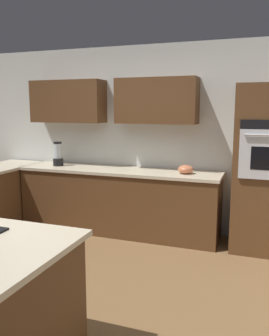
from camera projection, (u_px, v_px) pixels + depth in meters
name	position (u px, v px, depth m)	size (l,w,h in m)	color
ground_plane	(60.00, 290.00, 3.43)	(14.00, 14.00, 0.00)	brown
wall_back	(129.00, 130.00, 5.12)	(6.00, 0.44, 2.60)	silver
lower_cabinets_back	(118.00, 202.00, 4.99)	(2.80, 0.60, 0.86)	brown
countertop_back	(118.00, 171.00, 4.91)	(2.84, 0.64, 0.04)	beige
wall_oven	(268.00, 170.00, 4.23)	(0.80, 0.66, 2.02)	brown
blender	(58.00, 155.00, 5.20)	(0.15, 0.15, 0.35)	black
mixing_bowl	(186.00, 169.00, 4.58)	(0.20, 0.20, 0.11)	#CC724C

